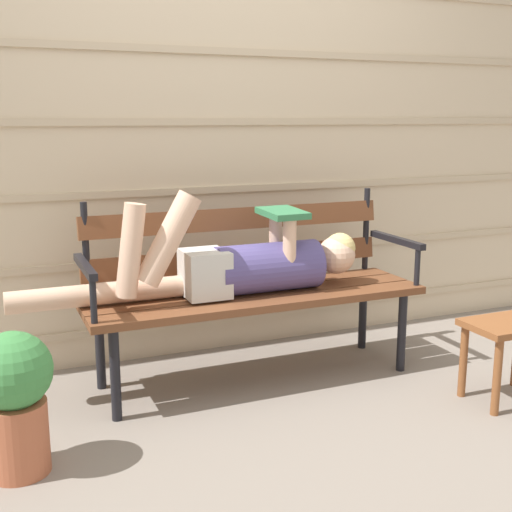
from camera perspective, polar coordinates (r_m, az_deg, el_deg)
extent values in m
plane|color=gray|center=(3.25, 0.60, -11.10)|extent=(12.00, 12.00, 0.00)
cube|color=beige|center=(3.56, -3.40, 11.54)|extent=(5.04, 0.06, 2.50)
cube|color=#C1AD8E|center=(3.70, -3.01, -5.28)|extent=(5.04, 0.02, 0.04)
cube|color=#C1AD8E|center=(3.61, -3.07, 0.14)|extent=(5.04, 0.02, 0.04)
cube|color=#C1AD8E|center=(3.55, -3.14, 5.78)|extent=(5.04, 0.02, 0.04)
cube|color=#C1AD8E|center=(3.53, -3.20, 11.54)|extent=(5.04, 0.02, 0.04)
cube|color=#C1AD8E|center=(3.55, -3.27, 17.31)|extent=(5.04, 0.02, 0.04)
cube|color=brown|center=(3.04, 1.16, -4.22)|extent=(1.65, 0.15, 0.04)
cube|color=brown|center=(3.18, 0.00, -3.49)|extent=(1.65, 0.15, 0.04)
cube|color=brown|center=(3.32, -1.06, -2.82)|extent=(1.65, 0.15, 0.04)
cube|color=brown|center=(3.36, -1.55, -0.20)|extent=(1.58, 0.05, 0.11)
cube|color=brown|center=(3.32, -1.57, 3.25)|extent=(1.58, 0.05, 0.11)
cylinder|color=black|center=(3.15, -14.51, 0.50)|extent=(0.03, 0.03, 0.45)
cylinder|color=black|center=(3.68, 9.50, 2.33)|extent=(0.03, 0.03, 0.45)
cylinder|color=black|center=(2.89, -12.10, -10.05)|extent=(0.04, 0.04, 0.41)
cylinder|color=black|center=(3.44, 12.51, -6.47)|extent=(0.04, 0.04, 0.41)
cylinder|color=black|center=(3.23, -13.37, -7.72)|extent=(0.04, 0.04, 0.41)
cylinder|color=black|center=(3.73, 9.23, -4.87)|extent=(0.04, 0.04, 0.41)
cube|color=black|center=(2.92, -14.59, -0.88)|extent=(0.04, 0.45, 0.03)
cylinder|color=black|center=(2.77, -13.91, -3.69)|extent=(0.03, 0.03, 0.20)
cube|color=black|center=(3.52, 12.09, 1.37)|extent=(0.04, 0.45, 0.03)
cylinder|color=black|center=(3.39, 13.79, -0.83)|extent=(0.03, 0.03, 0.20)
cylinder|color=#514784|center=(3.17, 1.01, -0.99)|extent=(0.52, 0.24, 0.24)
cube|color=silver|center=(3.06, -4.45, -1.51)|extent=(0.20, 0.23, 0.21)
sphere|color=beige|center=(3.33, 6.97, 0.09)|extent=(0.19, 0.19, 0.19)
sphere|color=#E0C67A|center=(3.34, 7.28, 0.67)|extent=(0.16, 0.16, 0.16)
cylinder|color=beige|center=(2.91, -7.59, 1.48)|extent=(0.31, 0.11, 0.43)
cylinder|color=beige|center=(2.88, -10.81, 0.46)|extent=(0.15, 0.09, 0.42)
cylinder|color=beige|center=(3.02, -13.44, -3.23)|extent=(0.80, 0.10, 0.10)
cylinder|color=beige|center=(3.11, 2.92, 1.04)|extent=(0.06, 0.06, 0.25)
cylinder|color=beige|center=(3.25, 1.69, 1.53)|extent=(0.06, 0.06, 0.25)
cube|color=#337A4C|center=(3.16, 2.32, 3.75)|extent=(0.19, 0.26, 0.04)
cube|color=brown|center=(3.18, 21.18, -5.55)|extent=(0.40, 0.27, 0.03)
cylinder|color=brown|center=(3.06, 20.14, -9.85)|extent=(0.04, 0.04, 0.34)
cylinder|color=brown|center=(3.21, 17.51, -8.65)|extent=(0.04, 0.04, 0.34)
cylinder|color=#AD5B3D|center=(2.61, -19.92, -14.57)|extent=(0.22, 0.22, 0.27)
sphere|color=#3D8442|center=(2.51, -20.34, -9.29)|extent=(0.28, 0.28, 0.28)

